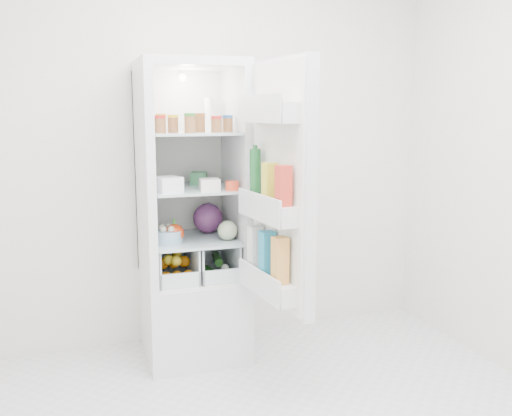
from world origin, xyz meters
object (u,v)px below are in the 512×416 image
object	(u,v)px
red_cabbage	(208,218)
fridge_door	(278,192)
refrigerator	(191,249)
mushroom_bowl	(168,237)

from	to	relation	value
red_cabbage	fridge_door	xyz separation A→B (m)	(0.21, -0.70, 0.25)
red_cabbage	fridge_door	size ratio (longest dim) A/B	0.14
red_cabbage	fridge_door	bearing A→B (deg)	-73.14
refrigerator	fridge_door	size ratio (longest dim) A/B	1.38
mushroom_bowl	fridge_door	distance (m)	0.76
refrigerator	mushroom_bowl	bearing A→B (deg)	-137.38
refrigerator	red_cabbage	bearing A→B (deg)	26.86
red_cabbage	refrigerator	bearing A→B (deg)	-153.14
refrigerator	mushroom_bowl	distance (m)	0.25
refrigerator	fridge_door	world-z (taller)	refrigerator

